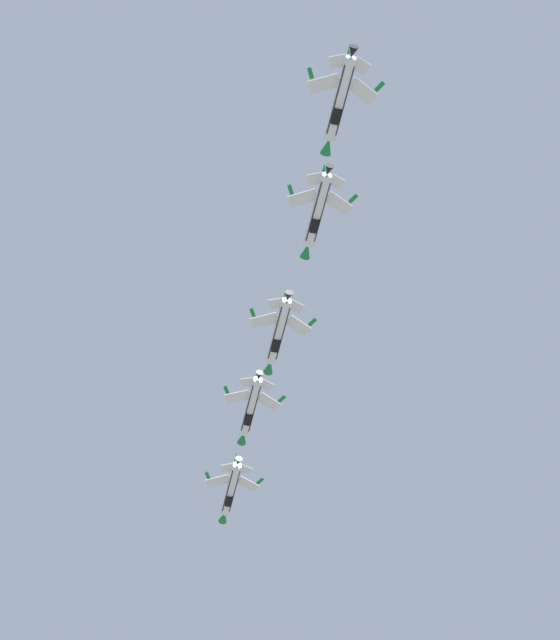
# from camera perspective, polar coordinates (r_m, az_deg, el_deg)

# --- Properties ---
(fighter_jet_lead) EXTENTS (10.44, 15.87, 4.37)m
(fighter_jet_lead) POSITION_cam_1_polar(r_m,az_deg,el_deg) (197.49, -2.57, -8.80)
(fighter_jet_lead) COLOR silver
(fighter_jet_left_wing) EXTENTS (10.45, 15.87, 4.34)m
(fighter_jet_left_wing) POSITION_cam_1_polar(r_m,az_deg,el_deg) (184.78, -1.54, -4.57)
(fighter_jet_left_wing) COLOR silver
(fighter_jet_right_wing) EXTENTS (10.45, 15.87, 4.35)m
(fighter_jet_right_wing) POSITION_cam_1_polar(r_m,az_deg,el_deg) (170.46, -0.09, -0.66)
(fighter_jet_right_wing) COLOR silver
(fighter_jet_left_outer) EXTENTS (10.43, 15.87, 4.38)m
(fighter_jet_left_outer) POSITION_cam_1_polar(r_m,az_deg,el_deg) (161.85, 1.93, 5.62)
(fighter_jet_left_outer) COLOR silver
(fighter_jet_right_outer) EXTENTS (10.45, 15.87, 4.35)m
(fighter_jet_right_outer) POSITION_cam_1_polar(r_m,az_deg,el_deg) (149.95, 3.10, 11.28)
(fighter_jet_right_outer) COLOR silver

